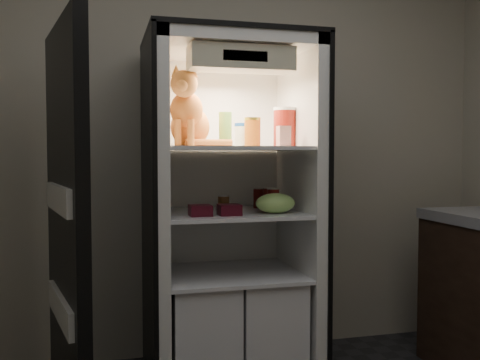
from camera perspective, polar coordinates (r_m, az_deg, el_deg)
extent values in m
plane|color=#A59E89|center=(3.34, -2.90, 4.52)|extent=(3.60, 0.00, 3.60)
cube|color=white|center=(3.23, -2.42, -2.98)|extent=(0.85, 0.06, 1.85)
cube|color=white|center=(2.85, -8.86, -3.79)|extent=(0.06, 0.70, 1.85)
cube|color=white|center=(3.03, 6.20, -3.37)|extent=(0.06, 0.70, 1.85)
cube|color=white|center=(2.95, -1.11, 13.92)|extent=(0.85, 0.70, 0.06)
cube|color=black|center=(2.85, -9.70, -3.80)|extent=(0.02, 0.72, 1.87)
cube|color=black|center=(3.05, 6.94, -3.35)|extent=(0.02, 0.72, 1.87)
cube|color=black|center=(2.96, -1.11, 14.72)|extent=(0.90, 0.72, 0.02)
cube|color=white|center=(2.87, -0.96, 3.39)|extent=(0.73, 0.62, 0.02)
cube|color=white|center=(2.89, -0.96, -3.57)|extent=(0.73, 0.62, 0.02)
cube|color=white|center=(2.97, -4.34, -14.83)|extent=(0.34, 0.58, 0.48)
cube|color=white|center=(3.05, 2.35, -14.36)|extent=(0.34, 0.58, 0.48)
cube|color=white|center=(2.94, -0.95, -9.97)|extent=(0.73, 0.62, 0.02)
cube|color=beige|center=(2.71, 0.10, 12.79)|extent=(0.52, 0.18, 0.12)
cube|color=black|center=(2.62, 0.58, 13.10)|extent=(0.22, 0.01, 0.05)
cube|color=black|center=(2.61, -18.01, -4.51)|extent=(0.24, 0.86, 1.85)
cube|color=white|center=(2.63, -18.24, -12.81)|extent=(0.19, 0.64, 0.12)
cube|color=white|center=(2.54, -18.42, -1.88)|extent=(0.19, 0.64, 0.12)
ellipsoid|color=#CA6219|center=(2.89, -5.36, 5.64)|extent=(0.28, 0.31, 0.22)
ellipsoid|color=#CA6219|center=(2.80, -5.73, 7.45)|extent=(0.21, 0.20, 0.19)
sphere|color=#BD5924|center=(2.74, -5.99, 10.17)|extent=(0.17, 0.17, 0.14)
sphere|color=#BD5924|center=(2.68, -6.21, 9.99)|extent=(0.07, 0.07, 0.06)
cone|color=#BD5924|center=(2.77, -6.83, 11.51)|extent=(0.07, 0.07, 0.06)
cone|color=#BD5924|center=(2.76, -5.09, 11.56)|extent=(0.07, 0.07, 0.06)
cylinder|color=#CA6219|center=(2.73, -6.66, 5.03)|extent=(0.04, 0.04, 0.14)
cylinder|color=#CA6219|center=(2.72, -5.27, 5.05)|extent=(0.04, 0.04, 0.14)
cylinder|color=#CA6219|center=(2.78, -3.34, 4.00)|extent=(0.25, 0.06, 0.04)
cylinder|color=green|center=(2.90, -1.58, 5.27)|extent=(0.07, 0.07, 0.17)
cylinder|color=green|center=(2.90, -1.59, 7.09)|extent=(0.07, 0.07, 0.02)
cylinder|color=white|center=(3.01, 0.30, 4.64)|extent=(0.09, 0.09, 0.11)
cylinder|color=#1747A4|center=(3.01, 0.30, 5.90)|extent=(0.09, 0.09, 0.02)
cylinder|color=maroon|center=(2.92, 1.33, 4.98)|extent=(0.09, 0.09, 0.14)
cylinder|color=gold|center=(2.92, 1.33, 6.52)|extent=(0.09, 0.09, 0.02)
cylinder|color=#A32815|center=(3.00, 4.81, 5.47)|extent=(0.13, 0.13, 0.20)
cylinder|color=white|center=(3.00, 4.82, 7.55)|extent=(0.13, 0.13, 0.02)
cube|color=white|center=(2.83, 4.67, 4.68)|extent=(0.06, 0.06, 0.11)
cylinder|color=black|center=(3.07, 2.00, -1.97)|extent=(0.06, 0.06, 0.11)
cylinder|color=#B2B2B2|center=(3.07, 2.00, -0.92)|extent=(0.06, 0.06, 0.00)
cylinder|color=black|center=(2.98, 3.07, -2.04)|extent=(0.07, 0.07, 0.12)
cylinder|color=#B2B2B2|center=(2.97, 3.08, -0.86)|extent=(0.07, 0.07, 0.00)
cylinder|color=black|center=(2.89, 3.55, -2.17)|extent=(0.07, 0.07, 0.12)
cylinder|color=#B2B2B2|center=(2.89, 3.56, -0.94)|extent=(0.07, 0.07, 0.00)
cylinder|color=#573418|center=(2.93, -1.76, -2.52)|extent=(0.06, 0.06, 0.08)
cylinder|color=#B2B2B2|center=(2.93, -1.76, -1.66)|extent=(0.06, 0.06, 0.01)
ellipsoid|color=#82AB50|center=(2.80, 3.79, -2.48)|extent=(0.21, 0.15, 0.11)
cube|color=#490C19|center=(2.69, -4.25, -3.26)|extent=(0.11, 0.11, 0.05)
cube|color=#490C19|center=(2.71, -1.15, -3.19)|extent=(0.11, 0.11, 0.06)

